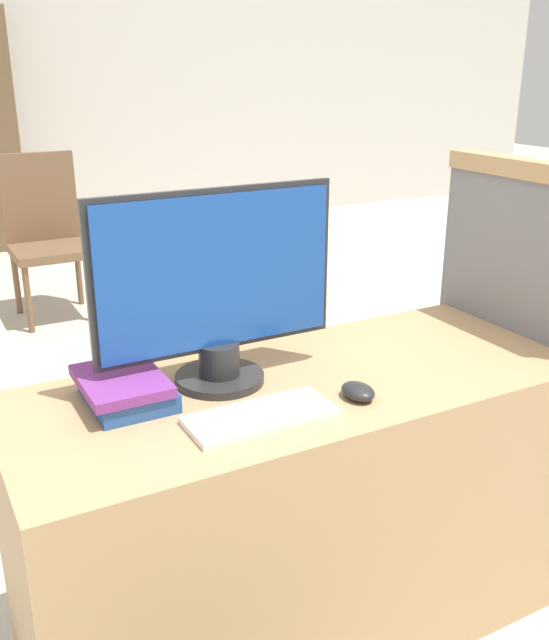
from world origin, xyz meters
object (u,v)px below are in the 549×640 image
object	(u,v)px
mouse	(358,391)
far_chair	(46,230)
monitor	(217,289)
keyboard	(260,416)
book_stack	(125,388)

from	to	relation	value
mouse	far_chair	size ratio (longest dim) A/B	0.10
monitor	far_chair	bearing A→B (deg)	86.93
keyboard	book_stack	world-z (taller)	book_stack
book_stack	far_chair	distance (m)	2.91
monitor	keyboard	size ratio (longest dim) A/B	1.84
book_stack	monitor	bearing A→B (deg)	0.10
keyboard	book_stack	distance (m)	0.32
monitor	book_stack	size ratio (longest dim) A/B	2.50
mouse	book_stack	bearing A→B (deg)	153.73
book_stack	far_chair	size ratio (longest dim) A/B	0.25
keyboard	book_stack	size ratio (longest dim) A/B	1.36
monitor	keyboard	world-z (taller)	monitor
book_stack	far_chair	world-z (taller)	far_chair
keyboard	book_stack	bearing A→B (deg)	135.86
book_stack	far_chair	bearing A→B (deg)	82.34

